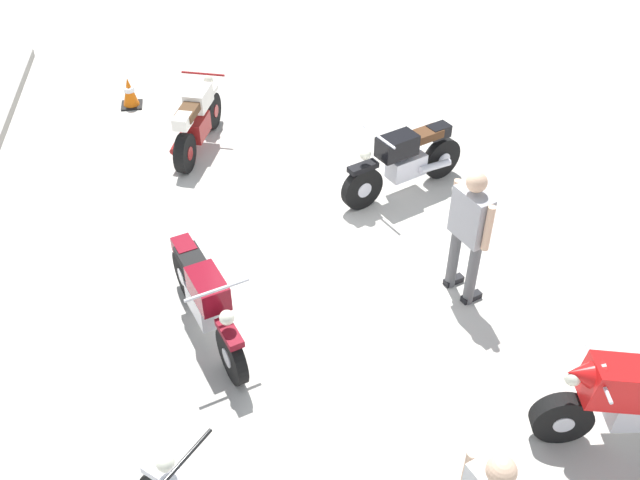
# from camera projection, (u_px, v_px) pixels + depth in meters

# --- Properties ---
(ground_plane) EXTENTS (40.00, 40.00, 0.00)m
(ground_plane) POSITION_uv_depth(u_px,v_px,m) (305.00, 256.00, 9.17)
(ground_plane) COLOR #B7B2A8
(motorcycle_cream_vintage) EXTENTS (1.89, 0.95, 1.07)m
(motorcycle_cream_vintage) POSITION_uv_depth(u_px,v_px,m) (197.00, 121.00, 10.97)
(motorcycle_cream_vintage) COLOR black
(motorcycle_cream_vintage) RESTS_ON ground
(motorcycle_black_cruiser) EXTENTS (0.99, 1.96, 1.09)m
(motorcycle_black_cruiser) POSITION_uv_depth(u_px,v_px,m) (405.00, 161.00, 10.00)
(motorcycle_black_cruiser) COLOR black
(motorcycle_black_cruiser) RESTS_ON ground
(motorcycle_red_sportbike) EXTENTS (0.70, 1.96, 1.14)m
(motorcycle_red_sportbike) POSITION_uv_depth(u_px,v_px,m) (638.00, 398.00, 6.63)
(motorcycle_red_sportbike) COLOR black
(motorcycle_red_sportbike) RESTS_ON ground
(motorcycle_maroon_cruiser) EXTENTS (2.02, 0.88, 1.09)m
(motorcycle_maroon_cruiser) POSITION_uv_depth(u_px,v_px,m) (206.00, 299.00, 7.78)
(motorcycle_maroon_cruiser) COLOR black
(motorcycle_maroon_cruiser) RESTS_ON ground
(person_in_gray_shirt) EXTENTS (0.66, 0.45, 1.76)m
(person_in_gray_shirt) POSITION_uv_depth(u_px,v_px,m) (469.00, 228.00, 7.98)
(person_in_gray_shirt) COLOR #59595B
(person_in_gray_shirt) RESTS_ON ground
(traffic_cone) EXTENTS (0.36, 0.36, 0.53)m
(traffic_cone) POSITION_uv_depth(u_px,v_px,m) (129.00, 92.00, 12.20)
(traffic_cone) COLOR black
(traffic_cone) RESTS_ON ground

